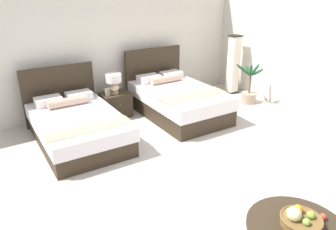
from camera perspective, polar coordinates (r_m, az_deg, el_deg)
name	(u,v)px	position (r m, az deg, el deg)	size (l,w,h in m)	color
ground_plane	(192,171)	(4.79, 4.17, -9.71)	(10.22, 9.73, 0.02)	#BBB1A7
wall_back	(100,45)	(6.83, -11.78, 11.83)	(10.22, 0.12, 2.64)	beige
wall_side_right	(319,49)	(6.95, 24.84, 10.43)	(0.12, 5.33, 2.64)	beige
bed_near_window	(77,125)	(5.70, -15.70, -1.68)	(1.38, 2.08, 1.09)	#312518
bed_near_corner	(177,100)	(6.53, 1.55, 2.70)	(1.38, 2.11, 1.19)	#312518
nightstand	(116,105)	(6.55, -9.14, 1.77)	(0.55, 0.45, 0.49)	#312518
table_lamp	(114,81)	(6.41, -9.48, 5.84)	(0.31, 0.31, 0.38)	beige
vase	(108,92)	(6.35, -10.52, 4.01)	(0.10, 0.10, 0.14)	gray
fruit_bowl	(300,220)	(3.40, 22.11, -16.57)	(0.39, 0.39, 0.21)	brown
loose_apple	(323,217)	(3.58, 25.47, -15.78)	(0.07, 0.07, 0.07)	#BA3B29
floor_lamp_corner	(233,65)	(7.92, 11.34, 8.61)	(0.25, 0.25, 1.37)	black
potted_palm	(249,92)	(7.43, 13.98, 3.86)	(0.52, 0.54, 0.92)	tan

